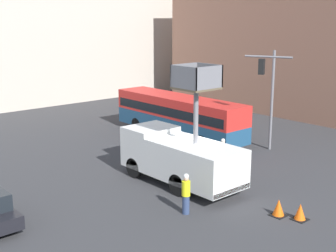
{
  "coord_description": "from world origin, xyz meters",
  "views": [
    {
      "loc": [
        -16.09,
        -16.42,
        8.56
      ],
      "look_at": [
        -0.47,
        1.37,
        2.94
      ],
      "focal_mm": 50.0,
      "sensor_mm": 36.0,
      "label": 1
    }
  ],
  "objects_px": {
    "traffic_light_pole": "(269,86)",
    "city_bus": "(179,114)",
    "traffic_cone_near_truck": "(300,212)",
    "road_worker_directing": "(223,154)",
    "road_worker_near_truck": "(186,194)",
    "traffic_cone_mid_road": "(279,208)",
    "utility_truck": "(180,155)"
  },
  "relations": [
    {
      "from": "traffic_light_pole",
      "to": "traffic_cone_near_truck",
      "type": "height_order",
      "value": "traffic_light_pole"
    },
    {
      "from": "city_bus",
      "to": "traffic_cone_near_truck",
      "type": "relative_size",
      "value": 15.56
    },
    {
      "from": "utility_truck",
      "to": "road_worker_near_truck",
      "type": "height_order",
      "value": "utility_truck"
    },
    {
      "from": "city_bus",
      "to": "traffic_light_pole",
      "type": "height_order",
      "value": "traffic_light_pole"
    },
    {
      "from": "traffic_light_pole",
      "to": "road_worker_directing",
      "type": "height_order",
      "value": "traffic_light_pole"
    },
    {
      "from": "road_worker_near_truck",
      "to": "road_worker_directing",
      "type": "bearing_deg",
      "value": -123.97
    },
    {
      "from": "traffic_cone_near_truck",
      "to": "traffic_cone_mid_road",
      "type": "relative_size",
      "value": 0.96
    },
    {
      "from": "city_bus",
      "to": "road_worker_near_truck",
      "type": "xyz_separation_m",
      "value": [
        -8.71,
        -9.97,
        -0.82
      ]
    },
    {
      "from": "road_worker_directing",
      "to": "city_bus",
      "type": "bearing_deg",
      "value": -67.65
    },
    {
      "from": "city_bus",
      "to": "road_worker_directing",
      "type": "relative_size",
      "value": 6.23
    },
    {
      "from": "utility_truck",
      "to": "road_worker_directing",
      "type": "xyz_separation_m",
      "value": [
        3.48,
        0.18,
        -0.65
      ]
    },
    {
      "from": "traffic_cone_near_truck",
      "to": "road_worker_near_truck",
      "type": "bearing_deg",
      "value": 131.43
    },
    {
      "from": "utility_truck",
      "to": "traffic_cone_mid_road",
      "type": "height_order",
      "value": "utility_truck"
    },
    {
      "from": "road_worker_near_truck",
      "to": "city_bus",
      "type": "bearing_deg",
      "value": -103.33
    },
    {
      "from": "traffic_cone_mid_road",
      "to": "traffic_cone_near_truck",
      "type": "bearing_deg",
      "value": -68.02
    },
    {
      "from": "traffic_light_pole",
      "to": "road_worker_near_truck",
      "type": "height_order",
      "value": "traffic_light_pole"
    },
    {
      "from": "city_bus",
      "to": "traffic_light_pole",
      "type": "distance_m",
      "value": 7.17
    },
    {
      "from": "city_bus",
      "to": "traffic_cone_mid_road",
      "type": "distance_m",
      "value": 14.12
    },
    {
      "from": "road_worker_directing",
      "to": "traffic_cone_mid_road",
      "type": "bearing_deg",
      "value": 109.16
    },
    {
      "from": "utility_truck",
      "to": "traffic_cone_mid_road",
      "type": "bearing_deg",
      "value": -84.36
    },
    {
      "from": "traffic_cone_near_truck",
      "to": "road_worker_directing",
      "type": "bearing_deg",
      "value": 69.34
    },
    {
      "from": "city_bus",
      "to": "traffic_cone_near_truck",
      "type": "bearing_deg",
      "value": 146.19
    },
    {
      "from": "city_bus",
      "to": "road_worker_near_truck",
      "type": "height_order",
      "value": "city_bus"
    },
    {
      "from": "utility_truck",
      "to": "traffic_cone_near_truck",
      "type": "xyz_separation_m",
      "value": [
        0.92,
        -6.63,
        -1.21
      ]
    },
    {
      "from": "traffic_light_pole",
      "to": "city_bus",
      "type": "bearing_deg",
      "value": 103.21
    },
    {
      "from": "utility_truck",
      "to": "traffic_cone_near_truck",
      "type": "height_order",
      "value": "utility_truck"
    },
    {
      "from": "road_worker_near_truck",
      "to": "traffic_cone_near_truck",
      "type": "bearing_deg",
      "value": 159.26
    },
    {
      "from": "utility_truck",
      "to": "traffic_light_pole",
      "type": "bearing_deg",
      "value": 3.61
    },
    {
      "from": "traffic_light_pole",
      "to": "traffic_cone_mid_road",
      "type": "xyz_separation_m",
      "value": [
        -7.34,
        -6.27,
        -3.94
      ]
    },
    {
      "from": "city_bus",
      "to": "road_worker_directing",
      "type": "bearing_deg",
      "value": 145.07
    },
    {
      "from": "city_bus",
      "to": "traffic_light_pole",
      "type": "relative_size",
      "value": 1.74
    },
    {
      "from": "utility_truck",
      "to": "city_bus",
      "type": "height_order",
      "value": "utility_truck"
    }
  ]
}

